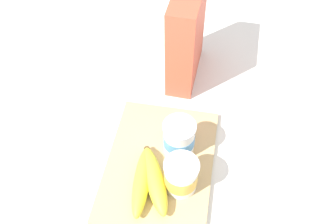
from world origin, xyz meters
name	(u,v)px	position (x,y,z in m)	size (l,w,h in m)	color
ground_plane	(160,166)	(0.00, 0.00, 0.00)	(2.40, 2.40, 0.00)	silver
cutting_board	(160,164)	(0.00, 0.00, 0.01)	(0.33, 0.24, 0.01)	tan
cereal_box	(186,36)	(-0.31, 0.01, 0.13)	(0.20, 0.07, 0.26)	#D85138
yogurt_cup_front	(179,138)	(-0.04, 0.04, 0.06)	(0.07, 0.07, 0.09)	white
yogurt_cup_back	(181,176)	(0.05, 0.06, 0.06)	(0.07, 0.07, 0.09)	white
banana_bunch	(149,180)	(0.06, -0.01, 0.03)	(0.18, 0.11, 0.04)	yellow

